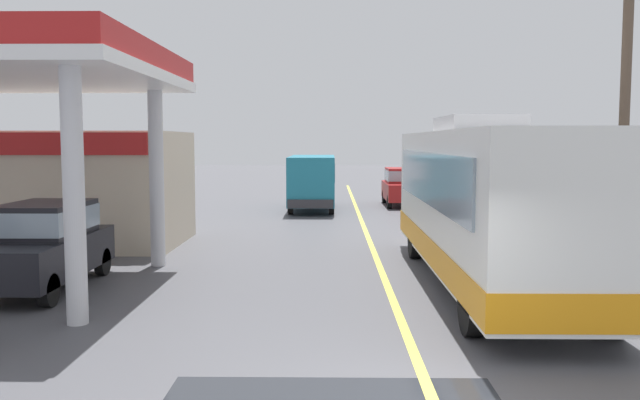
# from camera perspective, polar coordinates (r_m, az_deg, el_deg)

# --- Properties ---
(ground) EXTENTS (120.00, 120.00, 0.00)m
(ground) POSITION_cam_1_polar(r_m,az_deg,el_deg) (27.49, 3.44, -1.51)
(ground) COLOR #4C4C51
(lane_divider_stripe) EXTENTS (0.16, 50.00, 0.01)m
(lane_divider_stripe) POSITION_cam_1_polar(r_m,az_deg,el_deg) (22.54, 4.01, -2.94)
(lane_divider_stripe) COLOR #D8CC4C
(lane_divider_stripe) RESTS_ON ground
(coach_bus_main) EXTENTS (2.60, 11.04, 3.69)m
(coach_bus_main) POSITION_cam_1_polar(r_m,az_deg,el_deg) (14.94, 13.95, -0.50)
(coach_bus_main) COLOR white
(coach_bus_main) RESTS_ON ground
(gas_station_roadside) EXTENTS (9.10, 11.95, 5.10)m
(gas_station_roadside) POSITION_cam_1_polar(r_m,az_deg,el_deg) (19.78, -23.09, 3.19)
(gas_station_roadside) COLOR #B21E1E
(gas_station_roadside) RESTS_ON ground
(car_at_pump) EXTENTS (1.70, 4.20, 1.82)m
(car_at_pump) POSITION_cam_1_polar(r_m,az_deg,el_deg) (15.32, -22.44, -3.26)
(car_at_pump) COLOR black
(car_at_pump) RESTS_ON ground
(minibus_opposing_lane) EXTENTS (2.04, 6.13, 2.44)m
(minibus_opposing_lane) POSITION_cam_1_polar(r_m,az_deg,el_deg) (30.56, -0.66, 1.93)
(minibus_opposing_lane) COLOR teal
(minibus_opposing_lane) RESTS_ON ground
(car_trailing_behind_bus) EXTENTS (1.70, 4.20, 1.82)m
(car_trailing_behind_bus) POSITION_cam_1_polar(r_m,az_deg,el_deg) (32.79, 7.00, 1.30)
(car_trailing_behind_bus) COLOR maroon
(car_trailing_behind_bus) RESTS_ON ground
(utility_pole_roadside) EXTENTS (1.80, 0.24, 8.11)m
(utility_pole_roadside) POSITION_cam_1_polar(r_m,az_deg,el_deg) (17.59, 24.51, 8.22)
(utility_pole_roadside) COLOR brown
(utility_pole_roadside) RESTS_ON ground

